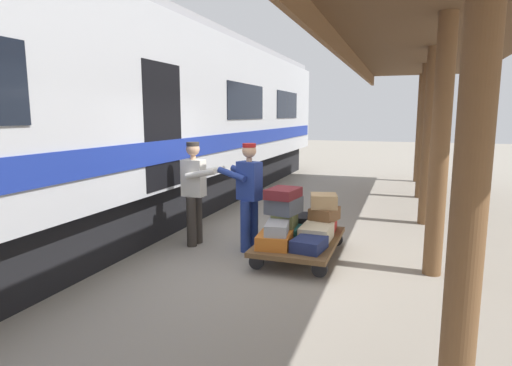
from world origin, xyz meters
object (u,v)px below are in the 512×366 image
Objects in this scene: suitcase_black_hardshell at (292,222)px; porter_in_overalls at (248,193)px; suitcase_tan_vintage at (324,201)px; porter_by_door at (195,190)px; suitcase_teal_softside at (284,232)px; luggage_cart at (300,241)px; suitcase_olive_duffel at (285,220)px; suitcase_gray_aluminum at (277,228)px; suitcase_cream_canvas at (316,233)px; suitcase_orange_carryall at (275,240)px; suitcase_brown_leather at (324,214)px; suitcase_slate_roller at (284,205)px; suitcase_navy_fabric at (309,244)px; suitcase_red_plastic at (322,226)px; train_car at (87,119)px; suitcase_maroon_trunk at (283,193)px.

suitcase_black_hardshell is 0.91m from porter_in_overalls.
suitcase_tan_vintage is 2.09m from porter_by_door.
suitcase_teal_softside is at bearing 90.00° from suitcase_black_hardshell.
suitcase_black_hardshell reaches higher than luggage_cart.
suitcase_olive_duffel reaches higher than suitcase_gray_aluminum.
suitcase_cream_canvas is at bearing 180.00° from suitcase_teal_softside.
porter_by_door is at bearing 11.73° from suitcase_tan_vintage.
suitcase_orange_carryall is 1.19× the size of suitcase_brown_leather.
suitcase_slate_roller is (0.02, -0.01, 0.23)m from suitcase_olive_duffel.
suitcase_black_hardshell is at bearing -63.54° from luggage_cart.
luggage_cart is 4.53× the size of suitcase_tan_vintage.
porter_by_door reaches higher than luggage_cart.
suitcase_navy_fabric is 1.00m from suitcase_red_plastic.
suitcase_black_hardshell is (0.25, -0.50, 0.16)m from luggage_cart.
porter_by_door is at bearing -17.79° from suitcase_gray_aluminum.
porter_in_overalls is (1.10, -0.05, 0.53)m from suitcase_cream_canvas.
porter_in_overalls is at bearing -176.77° from train_car.
suitcase_tan_vintage is (0.01, 0.01, 0.21)m from suitcase_brown_leather.
suitcase_navy_fabric is 1.06× the size of suitcase_brown_leather.
suitcase_olive_duffel is 0.42m from suitcase_maroon_trunk.
suitcase_slate_roller reaches higher than luggage_cart.
suitcase_tan_vintage is 1.07m from suitcase_gray_aluminum.
suitcase_brown_leather is at bearing 176.76° from suitcase_black_hardshell.
suitcase_black_hardshell is 0.93× the size of suitcase_maroon_trunk.
suitcase_black_hardshell reaches higher than suitcase_red_plastic.
suitcase_tan_vintage is (-0.52, -0.96, 0.42)m from suitcase_orange_carryall.
suitcase_slate_roller is 0.87× the size of suitcase_gray_aluminum.
suitcase_red_plastic is 1.39× the size of suitcase_teal_softside.
porter_in_overalls reaches higher than suitcase_cream_canvas.
suitcase_tan_vintage reaches higher than suitcase_black_hardshell.
porter_by_door is (1.53, -0.06, 0.14)m from suitcase_slate_roller.
luggage_cart is 1.90m from porter_by_door.
suitcase_gray_aluminum reaches higher than suitcase_black_hardshell.
suitcase_black_hardshell is at bearing -90.00° from suitcase_teal_softside.
suitcase_maroon_trunk is (0.25, 0.06, 0.74)m from luggage_cart.
suitcase_black_hardshell is at bearing -90.21° from suitcase_maroon_trunk.
suitcase_red_plastic is (0.00, -1.00, 0.01)m from suitcase_navy_fabric.
porter_in_overalls reaches higher than suitcase_gray_aluminum.
suitcase_red_plastic is 1.33× the size of suitcase_brown_leather.
suitcase_teal_softside is (0.50, -0.50, 0.00)m from suitcase_navy_fabric.
suitcase_slate_roller reaches higher than suitcase_black_hardshell.
suitcase_olive_duffel is 0.27× the size of porter_in_overalls.
luggage_cart is at bearing 176.35° from porter_in_overalls.
suitcase_slate_roller reaches higher than suitcase_navy_fabric.
suitcase_maroon_trunk is at bearing 6.68° from suitcase_cream_canvas.
suitcase_cream_canvas is at bearing -90.00° from suitcase_navy_fabric.
suitcase_red_plastic is at bearing -115.94° from suitcase_gray_aluminum.
train_car reaches higher than suitcase_navy_fabric.
suitcase_navy_fabric is at bearing 175.76° from suitcase_gray_aluminum.
train_car is at bearing 3.23° from porter_in_overalls.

